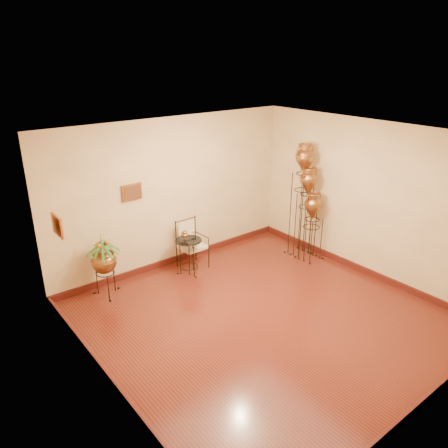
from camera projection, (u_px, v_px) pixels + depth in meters
ground at (263, 318)px, 6.78m from camera, size 5.00×5.00×0.00m
room_shell at (267, 213)px, 6.14m from camera, size 5.02×5.02×2.81m
amphora_tall at (302, 199)px, 8.50m from camera, size 0.55×0.55×2.27m
amphora_mid at (306, 212)px, 8.49m from camera, size 0.49×0.49×1.84m
amphora_short at (311, 226)px, 8.47m from camera, size 0.53×0.53×1.39m
planter_urn at (104, 259)px, 7.18m from camera, size 0.79×0.79×1.20m
armchair at (192, 245)px, 8.20m from camera, size 0.53×0.50×0.93m
side_table at (189, 256)px, 8.00m from camera, size 0.56×0.56×0.87m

